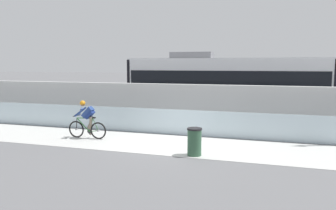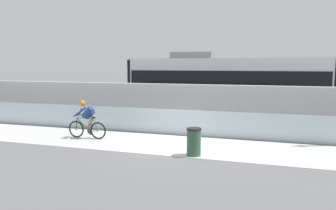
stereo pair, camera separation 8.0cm
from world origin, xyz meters
name	(u,v)px [view 2 (the right image)]	position (x,y,z in m)	size (l,w,h in m)	color
ground_plane	(173,145)	(0.00, 0.00, 0.00)	(200.00, 200.00, 0.00)	slate
bike_path_deck	(173,145)	(0.00, 0.00, 0.01)	(32.00, 3.20, 0.01)	silver
glass_parapet	(185,123)	(0.00, 1.85, 0.56)	(32.00, 0.05, 1.12)	silver
concrete_barrier_wall	(195,106)	(0.00, 3.65, 1.07)	(32.00, 0.36, 2.14)	silver
tram_rail_near	(204,120)	(0.00, 6.13, 0.00)	(32.00, 0.08, 0.01)	#595654
tram_rail_far	(209,116)	(0.00, 7.57, 0.00)	(32.00, 0.08, 0.01)	#595654
tram	(226,86)	(1.06, 6.85, 1.89)	(11.06, 2.54, 3.81)	silver
cyclist_on_bike	(87,120)	(-3.79, 0.00, 0.78)	(1.77, 0.58, 1.61)	black
trash_bin	(194,142)	(1.12, -1.25, 0.48)	(0.51, 0.51, 0.96)	#33593F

